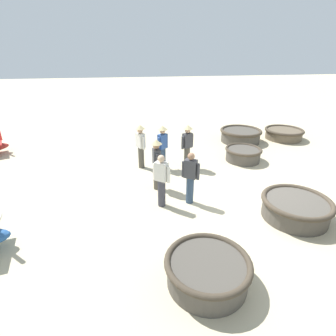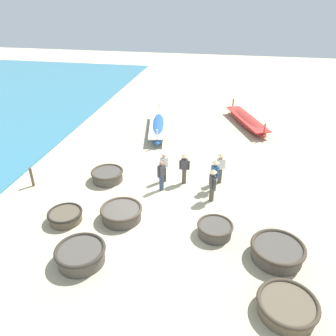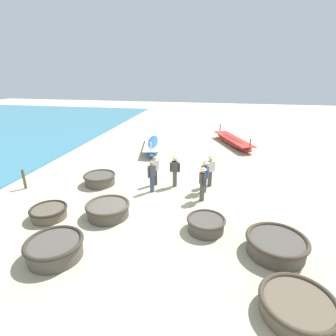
# 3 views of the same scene
# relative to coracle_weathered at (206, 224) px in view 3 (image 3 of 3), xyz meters

# --- Properties ---
(ground_plane) EXTENTS (80.00, 80.00, 0.00)m
(ground_plane) POSITION_rel_coracle_weathered_xyz_m (-3.23, 0.72, -0.29)
(ground_plane) COLOR #C6B793
(coracle_weathered) EXTENTS (1.46, 1.46, 0.53)m
(coracle_weathered) POSITION_rel_coracle_weathered_xyz_m (0.00, 0.00, 0.00)
(coracle_weathered) COLOR #4C473F
(coracle_weathered) RESTS_ON ground
(coracle_nearest) EXTENTS (1.66, 1.66, 0.57)m
(coracle_nearest) POSITION_rel_coracle_weathered_xyz_m (-5.72, 3.25, 0.02)
(coracle_nearest) COLOR #4C473F
(coracle_nearest) RESTS_ON ground
(coracle_front_right) EXTENTS (1.47, 1.47, 0.47)m
(coracle_front_right) POSITION_rel_coracle_weathered_xyz_m (-6.32, -0.29, -0.03)
(coracle_front_right) COLOR brown
(coracle_front_right) RESTS_ON ground
(coracle_far_right) EXTENTS (1.81, 1.81, 0.58)m
(coracle_far_right) POSITION_rel_coracle_weathered_xyz_m (-4.01, 0.29, 0.03)
(coracle_far_right) COLOR #4C473F
(coracle_far_right) RESTS_ON ground
(coracle_beside_post) EXTENTS (1.99, 1.99, 0.62)m
(coracle_beside_post) POSITION_rel_coracle_weathered_xyz_m (2.32, -0.88, 0.05)
(coracle_beside_post) COLOR #4C473F
(coracle_beside_post) RESTS_ON ground
(coracle_center) EXTENTS (1.84, 1.84, 0.63)m
(coracle_center) POSITION_rel_coracle_weathered_xyz_m (-4.67, -2.40, 0.06)
(coracle_center) COLOR #4C473F
(coracle_center) RESTS_ON ground
(coracle_front_left) EXTENTS (1.88, 1.88, 0.52)m
(coracle_front_left) POSITION_rel_coracle_weathered_xyz_m (2.39, -3.23, -0.00)
(coracle_front_left) COLOR brown
(coracle_front_left) RESTS_ON ground
(long_boat_red_hull) EXTENTS (2.20, 5.88, 1.23)m
(long_boat_red_hull) POSITION_rel_coracle_weathered_xyz_m (-4.55, 10.17, 0.07)
(long_boat_red_hull) COLOR #285693
(long_boat_red_hull) RESTS_ON ground
(long_boat_blue_hull) EXTENTS (3.26, 5.86, 1.16)m
(long_boat_blue_hull) POSITION_rel_coracle_weathered_xyz_m (1.46, 12.49, 0.05)
(long_boat_blue_hull) COLOR maroon
(long_boat_blue_hull) RESTS_ON ground
(fisherman_crouching) EXTENTS (0.38, 0.44, 1.57)m
(fisherman_crouching) POSITION_rel_coracle_weathered_xyz_m (-2.83, 3.73, 0.55)
(fisherman_crouching) COLOR #383842
(fisherman_crouching) RESTS_ON ground
(fisherman_hauling) EXTENTS (0.48, 0.36, 1.67)m
(fisherman_hauling) POSITION_rel_coracle_weathered_xyz_m (-0.03, 4.12, 0.67)
(fisherman_hauling) COLOR #4C473D
(fisherman_hauling) RESTS_ON ground
(fisherman_by_coracle) EXTENTS (0.53, 0.36, 1.67)m
(fisherman_by_coracle) POSITION_rel_coracle_weathered_xyz_m (-1.80, 3.74, 0.67)
(fisherman_by_coracle) COLOR #4C473D
(fisherman_by_coracle) RESTS_ON ground
(fisherman_standing_right) EXTENTS (0.39, 0.42, 1.67)m
(fisherman_standing_right) POSITION_rel_coracle_weathered_xyz_m (-0.27, 3.33, 0.67)
(fisherman_standing_right) COLOR #2D425B
(fisherman_standing_right) RESTS_ON ground
(fisherman_with_hat) EXTENTS (0.36, 0.49, 1.67)m
(fisherman_with_hat) POSITION_rel_coracle_weathered_xyz_m (-0.31, 2.41, 0.67)
(fisherman_with_hat) COLOR #4C473D
(fisherman_with_hat) RESTS_ON ground
(fisherman_standing_left) EXTENTS (0.37, 0.46, 1.57)m
(fisherman_standing_left) POSITION_rel_coracle_weathered_xyz_m (-2.80, 2.89, 0.55)
(fisherman_standing_left) COLOR #2D425B
(fisherman_standing_left) RESTS_ON ground
(mooring_post_inland) EXTENTS (0.14, 0.14, 1.02)m
(mooring_post_inland) POSITION_rel_coracle_weathered_xyz_m (-9.22, 2.03, 0.22)
(mooring_post_inland) COLOR brown
(mooring_post_inland) RESTS_ON ground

